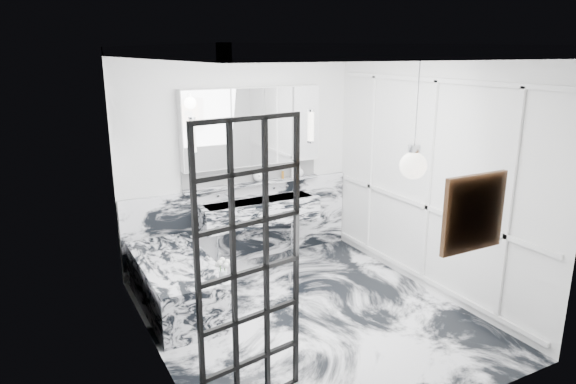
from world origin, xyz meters
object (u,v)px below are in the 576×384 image
trough_sink (259,211)px  bathtub (177,284)px  crittall_door (250,271)px  mirror_cabinet (252,127)px

trough_sink → bathtub: 1.55m
crittall_door → trough_sink: crittall_door is taller
crittall_door → mirror_cabinet: mirror_cabinet is taller
trough_sink → mirror_cabinet: bearing=90.0°
crittall_door → trough_sink: (1.26, 2.54, -0.42)m
bathtub → crittall_door: bearing=-87.9°
trough_sink → mirror_cabinet: mirror_cabinet is taller
crittall_door → bathtub: crittall_door is taller
mirror_cabinet → bathtub: (-1.32, -0.83, -1.54)m
crittall_door → mirror_cabinet: (1.26, 2.71, 0.67)m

